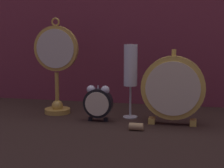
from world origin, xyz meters
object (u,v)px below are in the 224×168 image
(alarm_clock_twin_bell, at_px, (98,101))
(champagne_flute, at_px, (131,70))
(wine_cork, at_px, (136,127))
(mantel_clock_silver, at_px, (173,88))
(pocket_watch_on_stand, at_px, (56,66))

(alarm_clock_twin_bell, bearing_deg, champagne_flute, 37.01)
(alarm_clock_twin_bell, height_order, wine_cork, alarm_clock_twin_bell)
(alarm_clock_twin_bell, height_order, mantel_clock_silver, mantel_clock_silver)
(mantel_clock_silver, relative_size, wine_cork, 5.59)
(champagne_flute, xyz_separation_m, wine_cork, (0.04, -0.15, -0.15))
(pocket_watch_on_stand, distance_m, champagne_flute, 0.26)
(mantel_clock_silver, bearing_deg, pocket_watch_on_stand, 170.16)
(pocket_watch_on_stand, bearing_deg, champagne_flute, -1.46)
(wine_cork, bearing_deg, pocket_watch_on_stand, 152.38)
(alarm_clock_twin_bell, bearing_deg, mantel_clock_silver, 1.66)
(mantel_clock_silver, relative_size, champagne_flute, 0.95)
(pocket_watch_on_stand, relative_size, wine_cork, 7.94)
(champagne_flute, relative_size, wine_cork, 5.86)
(mantel_clock_silver, xyz_separation_m, wine_cork, (-0.10, -0.09, -0.10))
(pocket_watch_on_stand, xyz_separation_m, champagne_flute, (0.26, -0.01, -0.00))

